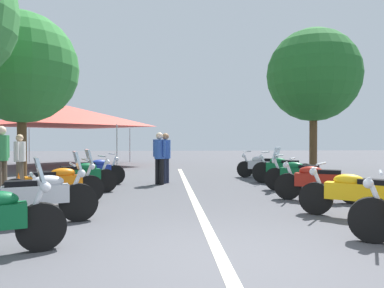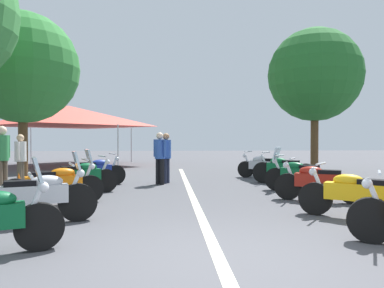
{
  "view_description": "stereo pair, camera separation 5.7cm",
  "coord_description": "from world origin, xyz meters",
  "px_view_note": "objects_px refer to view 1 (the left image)",
  "views": [
    {
      "loc": [
        -4.2,
        0.66,
        1.42
      ],
      "look_at": [
        4.95,
        0.0,
        1.3
      ],
      "focal_mm": 34.29,
      "sensor_mm": 36.0,
      "label": 1
    },
    {
      "loc": [
        -4.2,
        0.6,
        1.42
      ],
      "look_at": [
        4.95,
        0.0,
        1.3
      ],
      "focal_mm": 34.29,
      "sensor_mm": 36.0,
      "label": 2
    }
  ],
  "objects_px": {
    "motorcycle_right_row_1": "(358,194)",
    "motorcycle_left_row_4": "(94,171)",
    "motorcycle_left_row_3": "(81,177)",
    "motorcycle_left_row_1": "(38,196)",
    "motorcycle_right_row_2": "(318,182)",
    "motorcycle_right_row_4": "(283,169)",
    "traffic_cone_0": "(19,186)",
    "event_tent": "(67,116)",
    "bystander_1": "(2,154)",
    "roadside_tree_0": "(314,75)",
    "motorcycle_left_row_2": "(56,184)",
    "bystander_3": "(166,154)",
    "motorcycle_right_row_5": "(263,166)",
    "roadside_tree_1": "(21,68)",
    "bystander_2": "(20,157)",
    "motorcycle_right_row_3": "(299,175)",
    "bystander_0": "(159,154)"
  },
  "relations": [
    {
      "from": "motorcycle_right_row_1",
      "to": "motorcycle_left_row_4",
      "type": "bearing_deg",
      "value": -4.86
    },
    {
      "from": "motorcycle_left_row_3",
      "to": "motorcycle_left_row_1",
      "type": "bearing_deg",
      "value": -115.36
    },
    {
      "from": "motorcycle_right_row_1",
      "to": "motorcycle_left_row_3",
      "type": "bearing_deg",
      "value": 5.9
    },
    {
      "from": "motorcycle_right_row_2",
      "to": "motorcycle_right_row_4",
      "type": "xyz_separation_m",
      "value": [
        3.17,
        -0.21,
        0.02
      ]
    },
    {
      "from": "motorcycle_left_row_1",
      "to": "motorcycle_right_row_4",
      "type": "relative_size",
      "value": 1.11
    },
    {
      "from": "traffic_cone_0",
      "to": "event_tent",
      "type": "bearing_deg",
      "value": 8.98
    },
    {
      "from": "motorcycle_left_row_3",
      "to": "bystander_1",
      "type": "xyz_separation_m",
      "value": [
        0.03,
        1.98,
        0.58
      ]
    },
    {
      "from": "motorcycle_right_row_2",
      "to": "roadside_tree_0",
      "type": "relative_size",
      "value": 0.3
    },
    {
      "from": "motorcycle_left_row_2",
      "to": "bystander_1",
      "type": "distance_m",
      "value": 2.5
    },
    {
      "from": "bystander_3",
      "to": "roadside_tree_0",
      "type": "relative_size",
      "value": 0.26
    },
    {
      "from": "motorcycle_left_row_2",
      "to": "motorcycle_right_row_5",
      "type": "height_order",
      "value": "motorcycle_left_row_2"
    },
    {
      "from": "motorcycle_left_row_1",
      "to": "roadside_tree_1",
      "type": "distance_m",
      "value": 8.41
    },
    {
      "from": "motorcycle_left_row_3",
      "to": "bystander_3",
      "type": "height_order",
      "value": "bystander_3"
    },
    {
      "from": "roadside_tree_0",
      "to": "bystander_2",
      "type": "bearing_deg",
      "value": 111.94
    },
    {
      "from": "motorcycle_right_row_3",
      "to": "bystander_1",
      "type": "relative_size",
      "value": 0.96
    },
    {
      "from": "bystander_0",
      "to": "motorcycle_right_row_4",
      "type": "bearing_deg",
      "value": -49.16
    },
    {
      "from": "motorcycle_right_row_1",
      "to": "bystander_2",
      "type": "distance_m",
      "value": 8.96
    },
    {
      "from": "motorcycle_right_row_1",
      "to": "bystander_0",
      "type": "distance_m",
      "value": 6.36
    },
    {
      "from": "motorcycle_left_row_4",
      "to": "traffic_cone_0",
      "type": "relative_size",
      "value": 2.96
    },
    {
      "from": "bystander_0",
      "to": "bystander_2",
      "type": "xyz_separation_m",
      "value": [
        -0.54,
        4.02,
        -0.04
      ]
    },
    {
      "from": "motorcycle_right_row_4",
      "to": "bystander_1",
      "type": "bearing_deg",
      "value": 47.65
    },
    {
      "from": "motorcycle_right_row_5",
      "to": "bystander_3",
      "type": "bearing_deg",
      "value": 54.92
    },
    {
      "from": "motorcycle_left_row_1",
      "to": "roadside_tree_0",
      "type": "distance_m",
      "value": 12.78
    },
    {
      "from": "bystander_0",
      "to": "roadside_tree_0",
      "type": "xyz_separation_m",
      "value": [
        3.68,
        -6.46,
        3.18
      ]
    },
    {
      "from": "motorcycle_left_row_2",
      "to": "motorcycle_right_row_2",
      "type": "distance_m",
      "value": 5.82
    },
    {
      "from": "motorcycle_right_row_1",
      "to": "bystander_3",
      "type": "distance_m",
      "value": 6.52
    },
    {
      "from": "motorcycle_left_row_1",
      "to": "motorcycle_right_row_5",
      "type": "height_order",
      "value": "motorcycle_left_row_1"
    },
    {
      "from": "motorcycle_right_row_2",
      "to": "motorcycle_left_row_2",
      "type": "bearing_deg",
      "value": 28.84
    },
    {
      "from": "motorcycle_left_row_2",
      "to": "bystander_3",
      "type": "relative_size",
      "value": 1.24
    },
    {
      "from": "motorcycle_right_row_2",
      "to": "roadside_tree_0",
      "type": "distance_m",
      "value": 8.44
    },
    {
      "from": "motorcycle_left_row_2",
      "to": "bystander_0",
      "type": "height_order",
      "value": "bystander_0"
    },
    {
      "from": "motorcycle_right_row_4",
      "to": "bystander_0",
      "type": "distance_m",
      "value": 3.9
    },
    {
      "from": "motorcycle_left_row_1",
      "to": "motorcycle_left_row_3",
      "type": "height_order",
      "value": "motorcycle_left_row_1"
    },
    {
      "from": "motorcycle_left_row_2",
      "to": "motorcycle_left_row_3",
      "type": "relative_size",
      "value": 1.09
    },
    {
      "from": "bystander_1",
      "to": "motorcycle_right_row_5",
      "type": "bearing_deg",
      "value": -139.72
    },
    {
      "from": "motorcycle_right_row_1",
      "to": "roadside_tree_0",
      "type": "distance_m",
      "value": 10.05
    },
    {
      "from": "motorcycle_right_row_3",
      "to": "motorcycle_left_row_4",
      "type": "bearing_deg",
      "value": 20.32
    },
    {
      "from": "motorcycle_right_row_1",
      "to": "traffic_cone_0",
      "type": "bearing_deg",
      "value": 14.67
    },
    {
      "from": "event_tent",
      "to": "bystander_0",
      "type": "bearing_deg",
      "value": -149.05
    },
    {
      "from": "bystander_0",
      "to": "motorcycle_right_row_2",
      "type": "bearing_deg",
      "value": -88.74
    },
    {
      "from": "motorcycle_right_row_1",
      "to": "bystander_1",
      "type": "height_order",
      "value": "bystander_1"
    },
    {
      "from": "motorcycle_left_row_4",
      "to": "motorcycle_right_row_2",
      "type": "distance_m",
      "value": 6.44
    },
    {
      "from": "bystander_0",
      "to": "roadside_tree_1",
      "type": "height_order",
      "value": "roadside_tree_1"
    },
    {
      "from": "event_tent",
      "to": "motorcycle_right_row_5",
      "type": "bearing_deg",
      "value": -128.39
    },
    {
      "from": "motorcycle_right_row_5",
      "to": "bystander_1",
      "type": "height_order",
      "value": "bystander_1"
    },
    {
      "from": "motorcycle_right_row_3",
      "to": "bystander_0",
      "type": "height_order",
      "value": "bystander_0"
    },
    {
      "from": "motorcycle_left_row_2",
      "to": "motorcycle_left_row_4",
      "type": "relative_size",
      "value": 1.1
    },
    {
      "from": "motorcycle_left_row_4",
      "to": "motorcycle_right_row_3",
      "type": "xyz_separation_m",
      "value": [
        -1.67,
        -5.73,
        0.02
      ]
    },
    {
      "from": "motorcycle_right_row_3",
      "to": "roadside_tree_1",
      "type": "relative_size",
      "value": 0.29
    },
    {
      "from": "motorcycle_left_row_2",
      "to": "bystander_2",
      "type": "xyz_separation_m",
      "value": [
        2.89,
        1.86,
        0.45
      ]
    }
  ]
}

